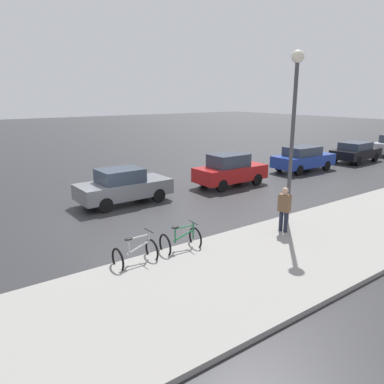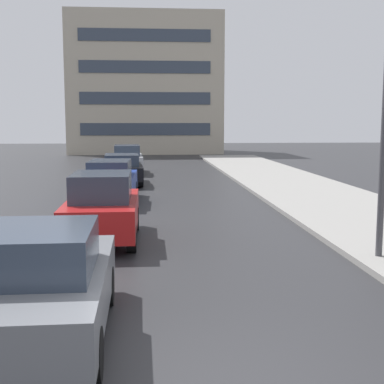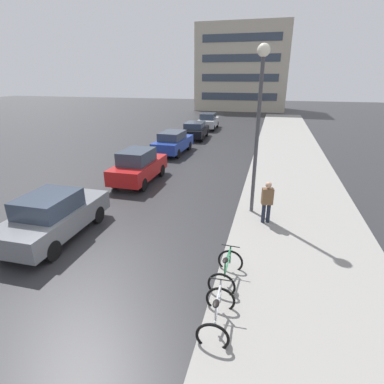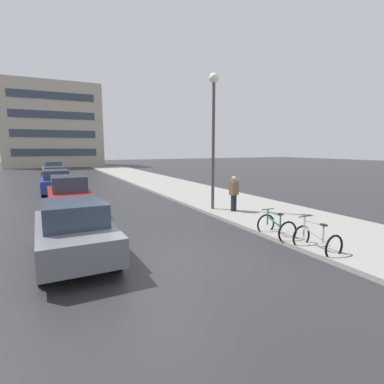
% 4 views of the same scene
% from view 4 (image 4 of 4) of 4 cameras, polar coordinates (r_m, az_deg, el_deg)
% --- Properties ---
extents(ground_plane, '(140.00, 140.00, 0.00)m').
position_cam_4_polar(ground_plane, '(8.13, -3.84, -13.13)').
color(ground_plane, '#28282B').
extents(sidewalk_kerb, '(4.80, 60.00, 0.14)m').
position_cam_4_polar(sidewalk_kerb, '(19.39, 1.10, -0.25)').
color(sidewalk_kerb, gray).
rests_on(sidewalk_kerb, ground).
extents(bicycle_nearest, '(0.73, 1.19, 1.00)m').
position_cam_4_polar(bicycle_nearest, '(9.27, 22.67, -8.49)').
color(bicycle_nearest, black).
rests_on(bicycle_nearest, ground).
extents(bicycle_second, '(0.79, 1.20, 0.92)m').
position_cam_4_polar(bicycle_second, '(10.31, 15.73, -6.44)').
color(bicycle_second, black).
rests_on(bicycle_second, ground).
extents(car_grey, '(1.92, 4.24, 1.60)m').
position_cam_4_polar(car_grey, '(8.68, -21.52, -6.79)').
color(car_grey, slate).
rests_on(car_grey, ground).
extents(car_red, '(1.75, 4.05, 1.74)m').
position_cam_4_polar(car_red, '(14.72, -22.36, -0.54)').
color(car_red, '#AD1919').
rests_on(car_red, ground).
extents(car_blue, '(1.89, 4.36, 1.59)m').
position_cam_4_polar(car_blue, '(21.18, -24.39, 1.76)').
color(car_blue, navy).
rests_on(car_blue, ground).
extents(car_black, '(2.12, 4.20, 1.46)m').
position_cam_4_polar(car_black, '(27.02, -24.61, 2.92)').
color(car_black, black).
rests_on(car_black, ground).
extents(car_silver, '(1.92, 4.39, 1.66)m').
position_cam_4_polar(car_silver, '(32.51, -24.91, 3.82)').
color(car_silver, '#B2B5BA').
rests_on(car_silver, ground).
extents(pedestrian, '(0.45, 0.33, 1.73)m').
position_cam_4_polar(pedestrian, '(13.63, 7.98, -0.14)').
color(pedestrian, '#1E2333').
rests_on(pedestrian, ground).
extents(streetlamp, '(0.44, 0.44, 6.28)m').
position_cam_4_polar(streetlamp, '(13.98, 4.11, 13.67)').
color(streetlamp, '#424247').
rests_on(streetlamp, ground).
extents(building_facade_main, '(14.36, 8.61, 13.00)m').
position_cam_4_polar(building_facade_main, '(54.60, -24.95, 11.31)').
color(building_facade_main, '#B2A893').
rests_on(building_facade_main, ground).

